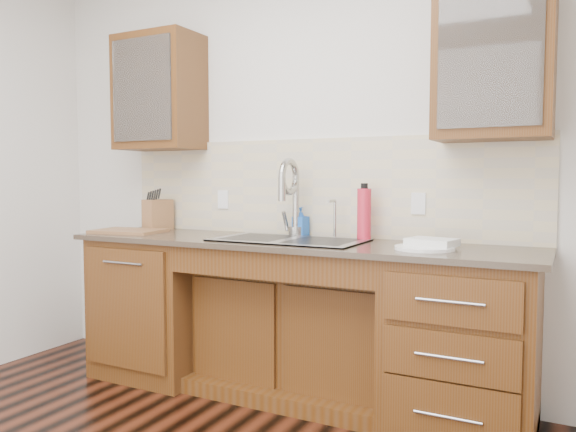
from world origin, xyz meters
The scene contains 23 objects.
wall_back centered at (0.00, 1.80, 1.35)m, with size 4.00×0.10×2.70m, color silver.
base_cabinet_left centered at (-0.95, 1.44, 0.44)m, with size 0.70×0.62×0.88m, color #593014.
base_cabinet_center centered at (0.00, 1.53, 0.35)m, with size 1.20×0.44×0.70m, color #593014.
base_cabinet_right centered at (0.95, 1.44, 0.44)m, with size 0.70×0.62×0.88m, color #593014.
countertop centered at (0.00, 1.43, 0.90)m, with size 2.70×0.65×0.03m, color #84705B.
backsplash centered at (0.00, 1.74, 1.21)m, with size 2.70×0.02×0.59m, color beige.
sink centered at (0.00, 1.41, 0.83)m, with size 0.84×0.46×0.19m, color #9E9EA5.
faucet centered at (-0.07, 1.64, 1.11)m, with size 0.04×0.04×0.40m, color #999993.
filter_tap centered at (0.18, 1.65, 1.03)m, with size 0.02×0.02×0.24m, color #999993.
upper_cabinet_left centered at (-1.05, 1.58, 1.83)m, with size 0.55×0.34×0.75m, color #593014.
upper_cabinet_right centered at (1.05, 1.58, 1.83)m, with size 0.55×0.34×0.75m, color #593014.
outlet_left centered at (-0.65, 1.73, 1.12)m, with size 0.08×0.01×0.12m, color white.
outlet_right centered at (0.65, 1.73, 1.12)m, with size 0.08×0.01×0.12m, color white.
soap_bottle centered at (-0.05, 1.67, 1.00)m, with size 0.08×0.08×0.18m, color blue.
water_bottle centered at (0.37, 1.62, 1.06)m, with size 0.08×0.08×0.29m, color red.
plate centered at (0.77, 1.37, 0.92)m, with size 0.29×0.29×0.02m, color white.
dish_towel centered at (0.80, 1.42, 0.94)m, with size 0.23×0.17×0.04m, color silver.
knife_block centered at (-1.11, 1.61, 1.01)m, with size 0.11×0.18×0.21m, color #A77849.
cutting_board centered at (-1.14, 1.36, 0.92)m, with size 0.43×0.30×0.02m, color #A06B30.
cup_left_a centered at (-1.12, 1.58, 1.77)m, with size 0.12×0.12×0.10m, color white.
cup_left_b centered at (-0.93, 1.58, 1.77)m, with size 0.09×0.09×0.09m, color white.
cup_right_a centered at (0.97, 1.58, 1.78)m, with size 0.13×0.13×0.10m, color silver.
cup_right_b centered at (1.11, 1.58, 1.77)m, with size 0.10×0.10×0.09m, color white.
Camera 1 is at (1.43, -1.38, 1.26)m, focal length 35.00 mm.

